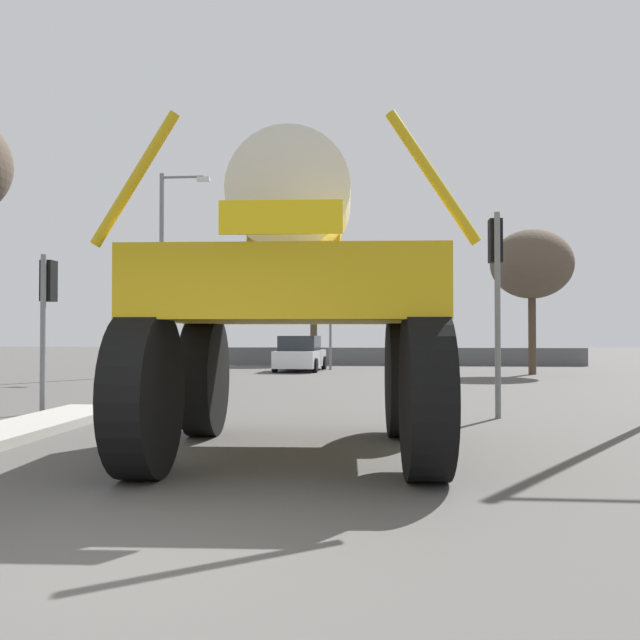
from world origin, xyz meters
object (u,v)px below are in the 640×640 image
(traffic_signal_far_left, at_px, (331,309))
(streetlight_far_left, at_px, (165,262))
(traffic_signal_near_right, at_px, (496,268))
(bare_tree_right, at_px, (532,265))
(traffic_signal_near_left, at_px, (47,298))
(oversize_sprayer, at_px, (295,300))
(sedan_ahead, at_px, (300,354))
(bare_tree_far_center, at_px, (314,277))

(traffic_signal_far_left, height_order, streetlight_far_left, streetlight_far_left)
(traffic_signal_near_right, relative_size, streetlight_far_left, 0.50)
(bare_tree_right, bearing_deg, traffic_signal_near_left, -132.03)
(oversize_sprayer, bearing_deg, traffic_signal_far_left, 0.21)
(streetlight_far_left, bearing_deg, traffic_signal_near_right, -50.10)
(traffic_signal_near_right, relative_size, bare_tree_right, 0.68)
(sedan_ahead, distance_m, bare_tree_far_center, 8.27)
(traffic_signal_near_left, bearing_deg, sedan_ahead, 78.16)
(oversize_sprayer, relative_size, traffic_signal_near_left, 1.62)
(traffic_signal_far_left, distance_m, streetlight_far_left, 7.83)
(streetlight_far_left, distance_m, bare_tree_right, 14.43)
(traffic_signal_near_left, relative_size, traffic_signal_far_left, 0.86)
(oversize_sprayer, xyz_separation_m, bare_tree_far_center, (-2.35, 27.63, 2.63))
(streetlight_far_left, bearing_deg, bare_tree_far_center, 65.83)
(sedan_ahead, relative_size, traffic_signal_far_left, 1.12)
(traffic_signal_near_left, xyz_separation_m, traffic_signal_far_left, (4.61, 17.13, 0.39))
(traffic_signal_near_left, distance_m, streetlight_far_left, 12.84)
(bare_tree_right, bearing_deg, traffic_signal_far_left, 160.33)
(sedan_ahead, distance_m, streetlight_far_left, 7.04)
(traffic_signal_near_right, relative_size, bare_tree_far_center, 0.64)
(sedan_ahead, height_order, bare_tree_right, bare_tree_right)
(oversize_sprayer, bearing_deg, sedan_ahead, 3.83)
(traffic_signal_far_left, relative_size, bare_tree_far_center, 0.60)
(bare_tree_right, relative_size, bare_tree_far_center, 0.93)
(traffic_signal_far_left, distance_m, bare_tree_right, 8.85)
(oversize_sprayer, bearing_deg, streetlight_far_left, 20.44)
(traffic_signal_near_left, height_order, traffic_signal_far_left, traffic_signal_far_left)
(oversize_sprayer, relative_size, traffic_signal_near_right, 1.32)
(traffic_signal_near_left, relative_size, streetlight_far_left, 0.41)
(traffic_signal_far_left, height_order, bare_tree_right, bare_tree_right)
(streetlight_far_left, bearing_deg, traffic_signal_near_left, -83.01)
(traffic_signal_far_left, bearing_deg, oversize_sprayer, -87.32)
(traffic_signal_near_right, height_order, streetlight_far_left, streetlight_far_left)
(oversize_sprayer, relative_size, traffic_signal_far_left, 1.39)
(streetlight_far_left, xyz_separation_m, bare_tree_right, (14.34, 1.62, -0.05))
(sedan_ahead, bearing_deg, oversize_sprayer, -170.49)
(traffic_signal_far_left, relative_size, streetlight_far_left, 0.47)
(sedan_ahead, distance_m, traffic_signal_far_left, 2.60)
(sedan_ahead, height_order, streetlight_far_left, streetlight_far_left)
(sedan_ahead, bearing_deg, traffic_signal_near_left, 171.36)
(bare_tree_right, distance_m, bare_tree_far_center, 13.17)
(traffic_signal_near_left, bearing_deg, streetlight_far_left, 96.99)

